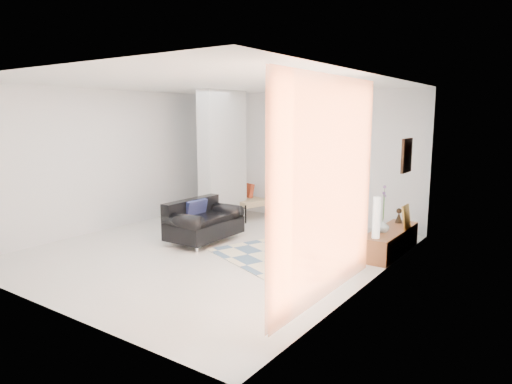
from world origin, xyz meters
The scene contains 17 objects.
floor centered at (0.00, 0.00, 0.00)m, with size 6.00×6.00×0.00m, color silver.
ceiling centered at (0.00, 0.00, 2.80)m, with size 6.00×6.00×0.00m, color white.
wall_back centered at (0.00, 3.00, 1.40)m, with size 6.00×6.00×0.00m, color silver.
wall_front centered at (0.00, -3.00, 1.40)m, with size 6.00×6.00×0.00m, color silver.
wall_left centered at (-2.75, 0.00, 1.40)m, with size 6.00×6.00×0.00m, color silver.
wall_right centered at (2.75, 0.00, 1.40)m, with size 6.00×6.00×0.00m, color silver.
partition_column centered at (-1.10, 1.60, 1.40)m, with size 0.35×1.20×2.80m, color #A1A6A8.
hallway_door centered at (-2.10, 2.96, 1.02)m, with size 0.85×0.06×2.04m, color beige.
curtain centered at (2.67, -1.15, 1.45)m, with size 2.55×2.55×0.00m, color #FF8043.
wall_art centered at (2.72, 1.56, 1.65)m, with size 0.04×0.45×0.55m, color #321A0D.
media_console centered at (2.52, 1.56, 0.21)m, with size 0.45×1.66×0.80m.
loveseat centered at (-0.56, 0.31, 0.36)m, with size 0.83×1.41×0.76m.
daybed centered at (-1.42, 2.49, 0.42)m, with size 1.78×1.15×0.77m.
area_rug centered at (1.18, 0.20, 0.01)m, with size 2.25×1.50×0.01m, color beige.
cylinder_lamp centered at (2.50, 0.91, 0.72)m, with size 0.12×0.12×0.65m, color white.
bronze_figurine centered at (2.47, 2.13, 0.53)m, with size 0.13×0.13×0.26m, color black, non-canonical shape.
vase centered at (2.47, 1.31, 0.51)m, with size 0.20×0.20×0.21m, color silver.
Camera 1 is at (4.91, -5.81, 2.27)m, focal length 32.00 mm.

